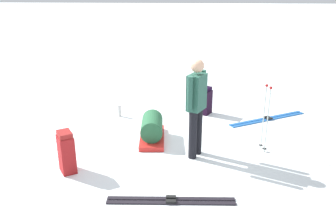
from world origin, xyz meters
The scene contains 9 objects.
ground_plane centered at (0.00, 0.00, 0.00)m, with size 80.00×80.00×0.00m, color white.
skier_standing centered at (-0.30, -0.48, 0.95)m, with size 0.52×0.35×1.70m.
ski_pair_near centered at (1.47, -2.11, 0.01)m, with size 1.07×1.78×0.05m.
ski_pair_far centered at (-1.70, -0.13, 0.01)m, with size 0.24×1.79×0.05m.
backpack_large_dark centered at (1.79, -0.69, 0.31)m, with size 0.41×0.44×0.63m.
backpack_bright centered at (-0.97, 1.54, 0.34)m, with size 0.37×0.34×0.69m.
ski_poles_planted_near centered at (-0.03, -1.70, 0.68)m, with size 0.20×0.11×1.21m.
gear_sled centered at (0.28, 0.32, 0.22)m, with size 1.06×0.52×0.49m.
thermos_bottle centered at (1.48, 1.16, 0.13)m, with size 0.07×0.07×0.26m, color #B7B8B5.
Camera 1 is at (-5.88, -0.32, 2.90)m, focal length 38.17 mm.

